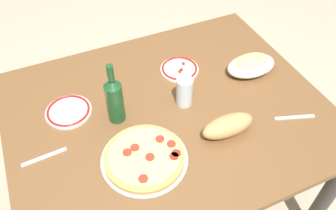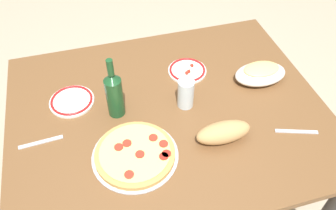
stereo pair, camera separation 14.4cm
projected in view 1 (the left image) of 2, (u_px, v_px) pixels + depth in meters
The scene contains 11 objects.
ground_plane at pixel (168, 196), 2.01m from camera, with size 8.00×8.00×0.00m, color tan.
dining_table at pixel (168, 126), 1.54m from camera, with size 1.33×1.07×0.74m.
pepperoni_pizza at pixel (145, 157), 1.28m from camera, with size 0.33×0.33×0.03m.
baked_pasta_dish at pixel (251, 65), 1.61m from camera, with size 0.24×0.15×0.08m.
wine_bottle at pixel (114, 99), 1.35m from camera, with size 0.07×0.07×0.28m.
water_glass at pixel (184, 92), 1.45m from camera, with size 0.07×0.07×0.13m, color silver.
side_plate_near at pixel (179, 69), 1.64m from camera, with size 0.18×0.18×0.02m.
side_plate_far at pixel (68, 111), 1.45m from camera, with size 0.19×0.19×0.02m.
bread_loaf at pixel (228, 126), 1.35m from camera, with size 0.22×0.09×0.08m, color tan.
fork_left at pixel (44, 157), 1.30m from camera, with size 0.17×0.02×0.01m, color #B7B7BC.
fork_right at pixel (295, 117), 1.43m from camera, with size 0.17×0.02×0.01m, color #B7B7BC.
Camera 1 is at (-0.41, -0.91, 1.82)m, focal length 36.86 mm.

